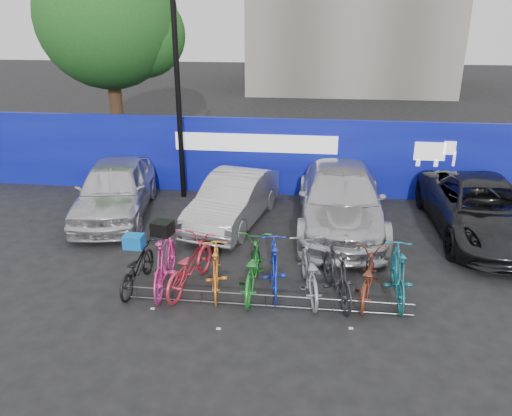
% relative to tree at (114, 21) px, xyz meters
% --- Properties ---
extents(ground, '(100.00, 100.00, 0.00)m').
position_rel_tree_xyz_m(ground, '(6.77, -10.06, -5.07)').
color(ground, black).
rests_on(ground, ground).
extents(hoarding, '(22.00, 0.18, 2.40)m').
position_rel_tree_xyz_m(hoarding, '(6.78, -4.06, -3.86)').
color(hoarding, '#090E88').
rests_on(hoarding, ground).
extents(tree, '(5.40, 5.20, 7.80)m').
position_rel_tree_xyz_m(tree, '(0.00, 0.00, 0.00)').
color(tree, '#382314').
rests_on(tree, ground).
extents(lamppost, '(0.25, 0.50, 6.11)m').
position_rel_tree_xyz_m(lamppost, '(3.57, -4.66, -1.80)').
color(lamppost, black).
rests_on(lamppost, ground).
extents(bike_rack, '(5.60, 0.03, 0.30)m').
position_rel_tree_xyz_m(bike_rack, '(6.77, -10.66, -4.91)').
color(bike_rack, '#595B60').
rests_on(bike_rack, ground).
extents(car_0, '(2.61, 4.84, 1.57)m').
position_rel_tree_xyz_m(car_0, '(2.09, -6.38, -4.29)').
color(car_0, silver).
rests_on(car_0, ground).
extents(car_1, '(2.25, 4.28, 1.34)m').
position_rel_tree_xyz_m(car_1, '(5.47, -6.52, -4.40)').
color(car_1, '#A6A5AA').
rests_on(car_1, ground).
extents(car_2, '(2.25, 5.42, 1.57)m').
position_rel_tree_xyz_m(car_2, '(8.32, -6.43, -4.28)').
color(car_2, '#BDBCC1').
rests_on(car_2, ground).
extents(car_3, '(2.52, 5.26, 1.45)m').
position_rel_tree_xyz_m(car_3, '(11.89, -6.61, -4.35)').
color(car_3, black).
rests_on(car_3, ground).
extents(bike_0, '(0.68, 1.75, 0.91)m').
position_rel_tree_xyz_m(bike_0, '(4.01, -10.16, -4.61)').
color(bike_0, black).
rests_on(bike_0, ground).
extents(bike_1, '(0.72, 2.06, 1.22)m').
position_rel_tree_xyz_m(bike_1, '(4.62, -10.13, -4.46)').
color(bike_1, '#DC328D').
rests_on(bike_1, ground).
extents(bike_2, '(1.12, 2.09, 1.04)m').
position_rel_tree_xyz_m(bike_2, '(5.11, -10.05, -4.55)').
color(bike_2, red).
rests_on(bike_2, ground).
extents(bike_3, '(0.76, 1.75, 1.02)m').
position_rel_tree_xyz_m(bike_3, '(5.69, -10.16, -4.56)').
color(bike_3, orange).
rests_on(bike_3, ground).
extents(bike_4, '(0.73, 2.04, 1.07)m').
position_rel_tree_xyz_m(bike_4, '(6.41, -10.03, -4.53)').
color(bike_4, '#217F2A').
rests_on(bike_4, ground).
extents(bike_5, '(0.73, 1.88, 1.10)m').
position_rel_tree_xyz_m(bike_5, '(6.86, -9.94, -4.52)').
color(bike_5, '#1B31BC').
rests_on(bike_5, ground).
extents(bike_6, '(1.00, 2.06, 1.04)m').
position_rel_tree_xyz_m(bike_6, '(7.57, -10.01, -4.55)').
color(bike_6, '#929599').
rests_on(bike_6, ground).
extents(bike_7, '(1.01, 1.99, 1.15)m').
position_rel_tree_xyz_m(bike_7, '(8.12, -10.14, -4.49)').
color(bike_7, '#242426').
rests_on(bike_7, ground).
extents(bike_8, '(0.95, 1.89, 0.95)m').
position_rel_tree_xyz_m(bike_8, '(8.72, -10.04, -4.59)').
color(bike_8, brown).
rests_on(bike_8, ground).
extents(bike_9, '(0.57, 1.89, 1.13)m').
position_rel_tree_xyz_m(bike_9, '(9.33, -10.01, -4.50)').
color(bike_9, '#186E7C').
rests_on(bike_9, ground).
extents(cargo_crate, '(0.40, 0.31, 0.28)m').
position_rel_tree_xyz_m(cargo_crate, '(4.01, -10.16, -4.02)').
color(cargo_crate, blue).
rests_on(cargo_crate, bike_0).
extents(cargo_topcase, '(0.45, 0.42, 0.28)m').
position_rel_tree_xyz_m(cargo_topcase, '(4.62, -10.13, -3.71)').
color(cargo_topcase, black).
rests_on(cargo_topcase, bike_1).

